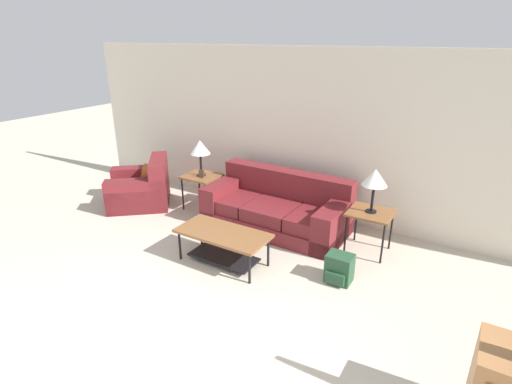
{
  "coord_description": "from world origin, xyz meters",
  "views": [
    {
      "loc": [
        2.23,
        -1.58,
        2.75
      ],
      "look_at": [
        -0.31,
        2.63,
        0.8
      ],
      "focal_mm": 28.0,
      "sensor_mm": 36.0,
      "label": 1
    }
  ],
  "objects_px": {
    "armchair": "(142,188)",
    "side_table_right": "(370,216)",
    "table_lamp_right": "(375,178)",
    "coffee_table": "(223,240)",
    "table_lamp_left": "(200,148)",
    "couch": "(277,209)",
    "backpack": "(339,269)",
    "side_table_left": "(202,179)"
  },
  "relations": [
    {
      "from": "armchair",
      "to": "table_lamp_right",
      "type": "bearing_deg",
      "value": 5.9
    },
    {
      "from": "backpack",
      "to": "coffee_table",
      "type": "bearing_deg",
      "value": -165.65
    },
    {
      "from": "backpack",
      "to": "table_lamp_left",
      "type": "bearing_deg",
      "value": 162.09
    },
    {
      "from": "backpack",
      "to": "side_table_left",
      "type": "bearing_deg",
      "value": 162.09
    },
    {
      "from": "armchair",
      "to": "side_table_left",
      "type": "relative_size",
      "value": 2.33
    },
    {
      "from": "coffee_table",
      "to": "table_lamp_left",
      "type": "height_order",
      "value": "table_lamp_left"
    },
    {
      "from": "table_lamp_left",
      "to": "side_table_right",
      "type": "bearing_deg",
      "value": 0.0
    },
    {
      "from": "coffee_table",
      "to": "table_lamp_left",
      "type": "bearing_deg",
      "value": 136.49
    },
    {
      "from": "coffee_table",
      "to": "backpack",
      "type": "height_order",
      "value": "coffee_table"
    },
    {
      "from": "couch",
      "to": "coffee_table",
      "type": "height_order",
      "value": "couch"
    },
    {
      "from": "armchair",
      "to": "coffee_table",
      "type": "xyz_separation_m",
      "value": [
        2.32,
        -0.85,
        0.04
      ]
    },
    {
      "from": "side_table_right",
      "to": "table_lamp_left",
      "type": "relative_size",
      "value": 0.99
    },
    {
      "from": "side_table_left",
      "to": "table_lamp_right",
      "type": "relative_size",
      "value": 0.99
    },
    {
      "from": "table_lamp_left",
      "to": "armchair",
      "type": "bearing_deg",
      "value": -158.59
    },
    {
      "from": "coffee_table",
      "to": "table_lamp_left",
      "type": "xyz_separation_m",
      "value": [
        -1.31,
        1.25,
        0.73
      ]
    },
    {
      "from": "side_table_left",
      "to": "table_lamp_right",
      "type": "xyz_separation_m",
      "value": [
        2.81,
        0.0,
        0.53
      ]
    },
    {
      "from": "table_lamp_left",
      "to": "table_lamp_right",
      "type": "relative_size",
      "value": 1.0
    },
    {
      "from": "side_table_left",
      "to": "armchair",
      "type": "bearing_deg",
      "value": -158.59
    },
    {
      "from": "armchair",
      "to": "side_table_left",
      "type": "distance_m",
      "value": 1.11
    },
    {
      "from": "coffee_table",
      "to": "side_table_right",
      "type": "distance_m",
      "value": 1.96
    },
    {
      "from": "coffee_table",
      "to": "side_table_right",
      "type": "relative_size",
      "value": 2.03
    },
    {
      "from": "coffee_table",
      "to": "table_lamp_left",
      "type": "distance_m",
      "value": 1.95
    },
    {
      "from": "coffee_table",
      "to": "table_lamp_right",
      "type": "xyz_separation_m",
      "value": [
        1.5,
        1.25,
        0.73
      ]
    },
    {
      "from": "side_table_right",
      "to": "backpack",
      "type": "bearing_deg",
      "value": -95.21
    },
    {
      "from": "table_lamp_right",
      "to": "coffee_table",
      "type": "bearing_deg",
      "value": -140.27
    },
    {
      "from": "couch",
      "to": "backpack",
      "type": "xyz_separation_m",
      "value": [
        1.32,
        -0.9,
        -0.12
      ]
    },
    {
      "from": "armchair",
      "to": "table_lamp_right",
      "type": "distance_m",
      "value": 3.91
    },
    {
      "from": "couch",
      "to": "side_table_left",
      "type": "relative_size",
      "value": 3.67
    },
    {
      "from": "coffee_table",
      "to": "backpack",
      "type": "relative_size",
      "value": 3.36
    },
    {
      "from": "armchair",
      "to": "couch",
      "type": "bearing_deg",
      "value": 9.71
    },
    {
      "from": "table_lamp_left",
      "to": "couch",
      "type": "bearing_deg",
      "value": 0.73
    },
    {
      "from": "side_table_right",
      "to": "backpack",
      "type": "height_order",
      "value": "side_table_right"
    },
    {
      "from": "side_table_right",
      "to": "coffee_table",
      "type": "bearing_deg",
      "value": -140.27
    },
    {
      "from": "couch",
      "to": "table_lamp_right",
      "type": "xyz_separation_m",
      "value": [
        1.4,
        -0.02,
        0.76
      ]
    },
    {
      "from": "table_lamp_right",
      "to": "backpack",
      "type": "xyz_separation_m",
      "value": [
        -0.08,
        -0.88,
        -0.88
      ]
    },
    {
      "from": "table_lamp_left",
      "to": "table_lamp_right",
      "type": "bearing_deg",
      "value": 0.0
    },
    {
      "from": "side_table_left",
      "to": "side_table_right",
      "type": "relative_size",
      "value": 1.0
    },
    {
      "from": "couch",
      "to": "side_table_left",
      "type": "xyz_separation_m",
      "value": [
        -1.41,
        -0.02,
        0.24
      ]
    },
    {
      "from": "couch",
      "to": "armchair",
      "type": "bearing_deg",
      "value": -170.29
    },
    {
      "from": "couch",
      "to": "side_table_right",
      "type": "relative_size",
      "value": 3.67
    },
    {
      "from": "couch",
      "to": "side_table_left",
      "type": "bearing_deg",
      "value": -179.27
    },
    {
      "from": "armchair",
      "to": "side_table_right",
      "type": "distance_m",
      "value": 3.84
    }
  ]
}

